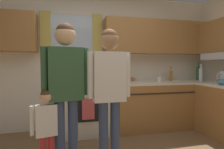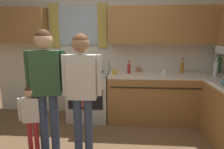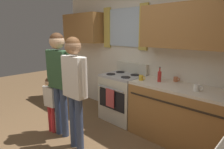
{
  "view_description": "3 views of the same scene",
  "coord_description": "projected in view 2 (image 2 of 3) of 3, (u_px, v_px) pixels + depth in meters",
  "views": [
    {
      "loc": [
        -0.61,
        -1.72,
        1.23
      ],
      "look_at": [
        -0.02,
        0.78,
        1.09
      ],
      "focal_mm": 29.36,
      "sensor_mm": 36.0,
      "label": 1
    },
    {
      "loc": [
        0.41,
        -2.1,
        1.63
      ],
      "look_at": [
        0.2,
        0.8,
        1.03
      ],
      "focal_mm": 31.93,
      "sensor_mm": 36.0,
      "label": 2
    },
    {
      "loc": [
        1.98,
        -1.12,
        1.7
      ],
      "look_at": [
        0.07,
        0.84,
        1.08
      ],
      "focal_mm": 30.28,
      "sensor_mm": 36.0,
      "label": 3
    }
  ],
  "objects": [
    {
      "name": "mug_ceramic_white",
      "position": [
        164.0,
        72.0,
        3.58
      ],
      "size": [
        0.13,
        0.08,
        0.09
      ],
      "color": "white",
      "rests_on": "kitchen_counter_run"
    },
    {
      "name": "bottle_sauce_red",
      "position": [
        129.0,
        69.0,
        3.7
      ],
      "size": [
        0.06,
        0.06,
        0.25
      ],
      "color": "red",
      "rests_on": "kitchen_counter_run"
    },
    {
      "name": "back_wall_unit",
      "position": [
        109.0,
        41.0,
        3.88
      ],
      "size": [
        4.6,
        0.42,
        2.6
      ],
      "color": "silver",
      "rests_on": "ground"
    },
    {
      "name": "stove_oven",
      "position": [
        89.0,
        95.0,
        3.85
      ],
      "size": [
        0.74,
        0.67,
        1.1
      ],
      "color": "beige",
      "rests_on": "ground"
    },
    {
      "name": "cup_terracotta",
      "position": [
        138.0,
        70.0,
        3.9
      ],
      "size": [
        0.11,
        0.07,
        0.08
      ],
      "color": "#B76642",
      "rests_on": "kitchen_counter_run"
    },
    {
      "name": "bottle_tall_clear",
      "position": [
        216.0,
        69.0,
        3.43
      ],
      "size": [
        0.07,
        0.07,
        0.37
      ],
      "color": "silver",
      "rests_on": "kitchen_counter_run"
    },
    {
      "name": "bottle_oil_amber",
      "position": [
        182.0,
        67.0,
        3.74
      ],
      "size": [
        0.06,
        0.06,
        0.29
      ],
      "color": "#B27223",
      "rests_on": "kitchen_counter_run"
    },
    {
      "name": "small_child",
      "position": [
        31.0,
        112.0,
        2.65
      ],
      "size": [
        0.32,
        0.13,
        0.97
      ],
      "color": "red",
      "rests_on": "ground"
    },
    {
      "name": "adult_holding_child",
      "position": [
        46.0,
        78.0,
        2.61
      ],
      "size": [
        0.52,
        0.23,
        1.69
      ],
      "color": "#38476B",
      "rests_on": "ground"
    },
    {
      "name": "adult_in_plaid",
      "position": [
        82.0,
        82.0,
        2.54
      ],
      "size": [
        0.51,
        0.22,
        1.64
      ],
      "color": "#38476B",
      "rests_on": "ground"
    },
    {
      "name": "mug_mustard_yellow",
      "position": [
        114.0,
        72.0,
        3.6
      ],
      "size": [
        0.12,
        0.08,
        0.09
      ],
      "color": "gold",
      "rests_on": "kitchen_counter_run"
    },
    {
      "name": "kitchen_counter_run",
      "position": [
        190.0,
        105.0,
        3.36
      ],
      "size": [
        2.22,
        1.94,
        0.9
      ],
      "color": "#9E6B38",
      "rests_on": "ground"
    },
    {
      "name": "bottle_wine_green",
      "position": [
        219.0,
        65.0,
        3.72
      ],
      "size": [
        0.08,
        0.08,
        0.39
      ],
      "color": "#2D6633",
      "rests_on": "kitchen_counter_run"
    }
  ]
}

